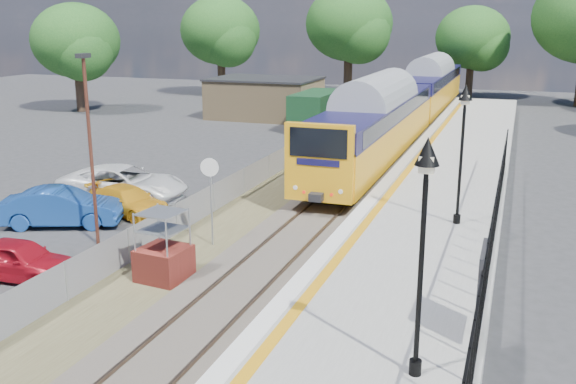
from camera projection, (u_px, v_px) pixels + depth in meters
The scene contains 18 objects.
ground at pixel (239, 296), 17.94m from camera, with size 120.00×120.00×0.00m, color #2D2D30.
track_bed at pixel (323, 202), 26.86m from camera, with size 5.90×80.00×0.29m.
platform at pixel (431, 216), 23.71m from camera, with size 5.00×70.00×0.90m, color gray.
platform_edge at pixel (376, 199), 24.27m from camera, with size 0.90×70.00×0.01m.
victorian_lamp_south at pixel (425, 204), 11.39m from camera, with size 0.44×0.44×4.60m.
victorian_lamp_north at pixel (464, 122), 20.54m from camera, with size 0.44×0.44×4.60m.
palisade_fence at pixel (492, 235), 17.35m from camera, with size 0.12×26.00×2.00m.
wire_fence at pixel (261, 171), 30.06m from camera, with size 0.06×52.00×1.20m.
outbuilding at pixel (274, 100), 49.48m from camera, with size 10.80×10.10×3.12m.
tree_line at pixel (456, 31), 53.93m from camera, with size 56.80×43.80×11.88m.
train at pixel (409, 100), 42.68m from camera, with size 2.82×40.83×3.51m.
brick_plinth at pixel (163, 247), 18.73m from camera, with size 1.47×1.47×2.16m.
speed_sign at pixel (210, 186), 21.30m from camera, with size 0.61×0.16×3.08m.
carpark_lamp at pixel (90, 138), 21.14m from camera, with size 0.25×0.50×6.44m.
car_red at pixel (19, 259), 18.99m from camera, with size 1.43×3.56×1.21m, color #A70F1D.
car_blue at pixel (62, 207), 23.89m from camera, with size 1.53×4.38×1.44m, color navy.
car_yellow at pixel (128, 201), 25.30m from camera, with size 1.57×3.86×1.12m, color gold.
car_white at pixel (124, 184), 27.18m from camera, with size 2.51×5.44×1.51m, color white.
Camera 1 is at (6.93, -15.12, 7.45)m, focal length 40.00 mm.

